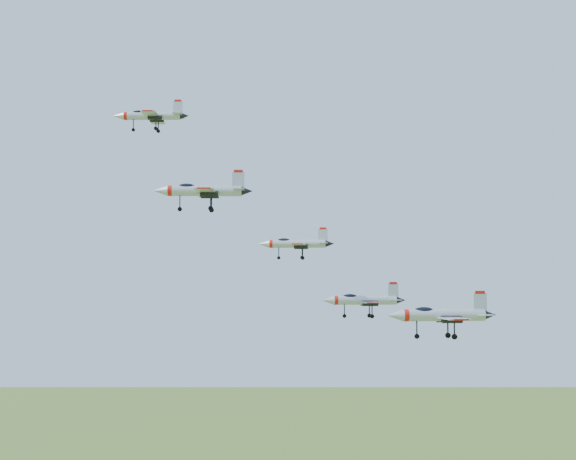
{
  "coord_description": "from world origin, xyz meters",
  "views": [
    {
      "loc": [
        10.11,
        -105.76,
        131.76
      ],
      "look_at": [
        2.83,
        -2.6,
        138.42
      ],
      "focal_mm": 50.0,
      "sensor_mm": 36.0,
      "label": 1
    }
  ],
  "objects": [
    {
      "name": "jet_lead",
      "position": [
        -18.2,
        8.36,
        155.99
      ],
      "size": [
        11.23,
        9.27,
        3.0
      ],
      "rotation": [
        0.0,
        0.0,
        0.06
      ],
      "color": "#B1B5BE"
    },
    {
      "name": "jet_left_high",
      "position": [
        3.4,
        3.3,
        136.93
      ],
      "size": [
        10.41,
        8.54,
        2.79
      ],
      "rotation": [
        0.0,
        0.0,
        0.01
      ],
      "color": "#B1B5BE"
    },
    {
      "name": "jet_right_high",
      "position": [
        -6.04,
        -16.25,
        142.06
      ],
      "size": [
        11.39,
        9.48,
        3.04
      ],
      "rotation": [
        0.0,
        0.0,
        0.11
      ],
      "color": "#B1B5BE"
    },
    {
      "name": "jet_left_low",
      "position": [
        12.62,
        7.0,
        129.18
      ],
      "size": [
        11.93,
        9.97,
        3.19
      ],
      "rotation": [
        0.0,
        0.0,
        0.15
      ],
      "color": "#B1B5BE"
    },
    {
      "name": "jet_right_low",
      "position": [
        20.71,
        -15.6,
        128.06
      ],
      "size": [
        12.54,
        10.53,
        3.36
      ],
      "rotation": [
        0.0,
        0.0,
        0.19
      ],
      "color": "#B1B5BE"
    }
  ]
}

